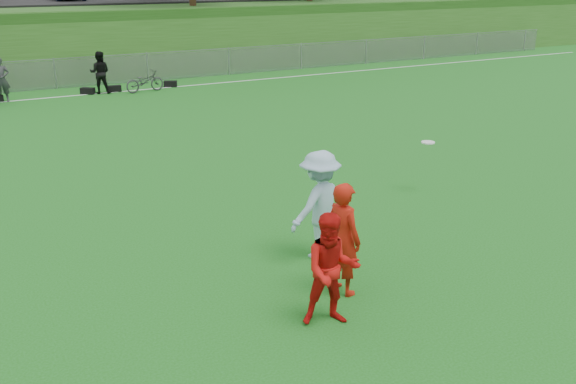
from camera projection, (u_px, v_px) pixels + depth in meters
ground at (273, 273)px, 10.71m from camera, size 120.00×120.00×0.00m
sideline_far at (66, 96)px, 25.62m from camera, size 60.00×0.10×0.01m
fence at (55, 73)px, 27.06m from camera, size 58.00×0.06×1.30m
berm at (18, 32)px, 35.90m from camera, size 120.00×18.00×3.00m
parking_lot at (10, 1)px, 37.04m from camera, size 120.00×12.00×0.10m
gear_bags at (95, 90)px, 26.19m from camera, size 7.58×0.58×0.26m
player_red_left at (343, 239)px, 9.83m from camera, size 0.55×0.73×1.80m
player_red_center at (332, 270)px, 8.96m from camera, size 0.99×0.89×1.67m
player_blue at (320, 205)px, 11.07m from camera, size 1.39×1.01×1.92m
frisbee at (428, 142)px, 14.33m from camera, size 0.30×0.30×0.03m
bicycle at (145, 81)px, 26.43m from camera, size 1.73×0.85×0.87m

